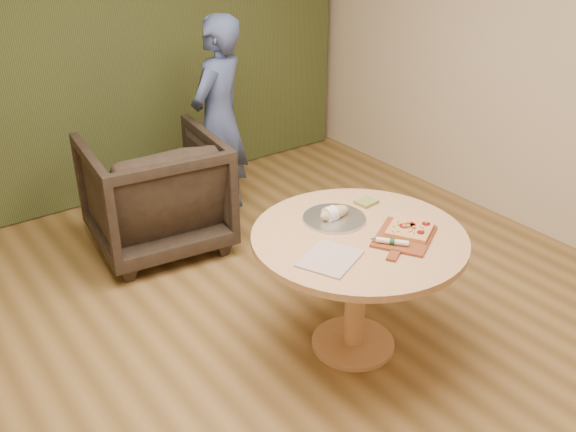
% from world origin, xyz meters
% --- Properties ---
extents(room_shell, '(5.04, 6.04, 2.84)m').
position_xyz_m(room_shell, '(0.00, 0.00, 1.40)').
color(room_shell, olive).
rests_on(room_shell, ground).
extents(curtain, '(4.80, 0.14, 2.78)m').
position_xyz_m(curtain, '(0.00, 2.90, 1.40)').
color(curtain, '#30391A').
rests_on(curtain, ground).
extents(pedestal_table, '(1.17, 1.17, 0.75)m').
position_xyz_m(pedestal_table, '(0.40, 0.10, 0.61)').
color(pedestal_table, tan).
rests_on(pedestal_table, ground).
extents(pizza_paddle, '(0.47, 0.42, 0.01)m').
position_xyz_m(pizza_paddle, '(0.56, -0.07, 0.76)').
color(pizza_paddle, brown).
rests_on(pizza_paddle, pedestal_table).
extents(flatbread_pizza, '(0.30, 0.30, 0.04)m').
position_xyz_m(flatbread_pizza, '(0.63, -0.05, 0.78)').
color(flatbread_pizza, '#E5A559').
rests_on(flatbread_pizza, pizza_paddle).
extents(cutlery_roll, '(0.14, 0.17, 0.03)m').
position_xyz_m(cutlery_roll, '(0.45, -0.10, 0.78)').
color(cutlery_roll, white).
rests_on(cutlery_roll, pizza_paddle).
extents(newspaper, '(0.38, 0.35, 0.01)m').
position_xyz_m(newspaper, '(0.11, -0.01, 0.76)').
color(newspaper, white).
rests_on(newspaper, pedestal_table).
extents(serving_tray, '(0.36, 0.36, 0.02)m').
position_xyz_m(serving_tray, '(0.40, 0.31, 0.76)').
color(serving_tray, silver).
rests_on(serving_tray, pedestal_table).
extents(bread_roll, '(0.19, 0.09, 0.09)m').
position_xyz_m(bread_roll, '(0.39, 0.31, 0.79)').
color(bread_roll, tan).
rests_on(bread_roll, serving_tray).
extents(green_packet, '(0.13, 0.11, 0.02)m').
position_xyz_m(green_packet, '(0.69, 0.36, 0.76)').
color(green_packet, olive).
rests_on(green_packet, pedestal_table).
extents(armchair, '(1.02, 0.97, 0.95)m').
position_xyz_m(armchair, '(0.01, 1.87, 0.47)').
color(armchair, black).
rests_on(armchair, ground).
extents(person_standing, '(0.70, 0.62, 1.61)m').
position_xyz_m(person_standing, '(0.67, 2.03, 0.80)').
color(person_standing, '#3C4B7B').
rests_on(person_standing, ground).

